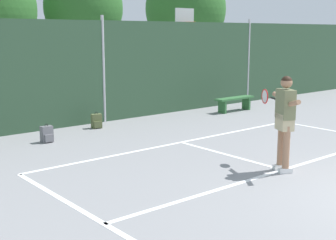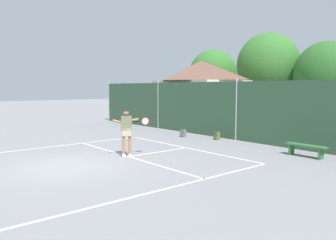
{
  "view_description": "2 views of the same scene",
  "coord_description": "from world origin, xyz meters",
  "px_view_note": "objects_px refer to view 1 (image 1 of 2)",
  "views": [
    {
      "loc": [
        -7.35,
        -2.84,
        2.66
      ],
      "look_at": [
        -1.31,
        4.43,
        0.87
      ],
      "focal_mm": 49.78,
      "sensor_mm": 36.0,
      "label": 1
    },
    {
      "loc": [
        10.75,
        -4.43,
        2.69
      ],
      "look_at": [
        1.04,
        3.61,
        1.45
      ],
      "focal_mm": 35.35,
      "sensor_mm": 36.0,
      "label": 2
    }
  ],
  "objects_px": {
    "backpack_olive": "(97,121)",
    "tennis_ball": "(282,154)",
    "courtside_bench": "(235,101)",
    "tennis_player": "(285,115)",
    "basketball_hoop": "(184,41)",
    "backpack_grey": "(47,135)"
  },
  "relations": [
    {
      "from": "basketball_hoop",
      "to": "tennis_player",
      "type": "xyz_separation_m",
      "value": [
        -4.75,
        -8.23,
        -1.2
      ]
    },
    {
      "from": "tennis_ball",
      "to": "courtside_bench",
      "type": "relative_size",
      "value": 0.04
    },
    {
      "from": "backpack_grey",
      "to": "basketball_hoop",
      "type": "bearing_deg",
      "value": 23.05
    },
    {
      "from": "basketball_hoop",
      "to": "courtside_bench",
      "type": "bearing_deg",
      "value": -95.13
    },
    {
      "from": "backpack_olive",
      "to": "basketball_hoop",
      "type": "bearing_deg",
      "value": 23.76
    },
    {
      "from": "backpack_olive",
      "to": "courtside_bench",
      "type": "relative_size",
      "value": 0.29
    },
    {
      "from": "backpack_olive",
      "to": "tennis_ball",
      "type": "bearing_deg",
      "value": -73.27
    },
    {
      "from": "tennis_ball",
      "to": "courtside_bench",
      "type": "xyz_separation_m",
      "value": [
        3.54,
        4.62,
        0.33
      ]
    },
    {
      "from": "courtside_bench",
      "to": "tennis_ball",
      "type": "bearing_deg",
      "value": -127.46
    },
    {
      "from": "tennis_ball",
      "to": "courtside_bench",
      "type": "height_order",
      "value": "courtside_bench"
    },
    {
      "from": "tennis_player",
      "to": "tennis_ball",
      "type": "xyz_separation_m",
      "value": [
        0.94,
        0.69,
        -1.08
      ]
    },
    {
      "from": "tennis_player",
      "to": "courtside_bench",
      "type": "xyz_separation_m",
      "value": [
        4.48,
        5.32,
        -0.75
      ]
    },
    {
      "from": "backpack_olive",
      "to": "courtside_bench",
      "type": "height_order",
      "value": "courtside_bench"
    },
    {
      "from": "tennis_ball",
      "to": "backpack_olive",
      "type": "relative_size",
      "value": 0.14
    },
    {
      "from": "backpack_grey",
      "to": "backpack_olive",
      "type": "bearing_deg",
      "value": 20.95
    },
    {
      "from": "tennis_player",
      "to": "tennis_ball",
      "type": "bearing_deg",
      "value": 36.36
    },
    {
      "from": "tennis_player",
      "to": "tennis_ball",
      "type": "relative_size",
      "value": 28.1
    },
    {
      "from": "tennis_ball",
      "to": "backpack_olive",
      "type": "xyz_separation_m",
      "value": [
        -1.56,
        5.18,
        0.16
      ]
    },
    {
      "from": "basketball_hoop",
      "to": "courtside_bench",
      "type": "height_order",
      "value": "basketball_hoop"
    },
    {
      "from": "tennis_player",
      "to": "courtside_bench",
      "type": "bearing_deg",
      "value": 49.85
    },
    {
      "from": "basketball_hoop",
      "to": "tennis_player",
      "type": "height_order",
      "value": "basketball_hoop"
    },
    {
      "from": "backpack_grey",
      "to": "courtside_bench",
      "type": "bearing_deg",
      "value": 1.19
    }
  ]
}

